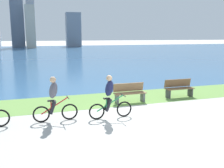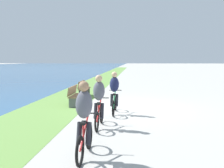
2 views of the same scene
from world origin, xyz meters
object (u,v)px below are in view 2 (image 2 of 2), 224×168
cyclist_trailing (99,101)px  bench_near_path (83,89)px  cyclist_lead (114,93)px  cyclist_distant_rear (84,120)px  bench_far_along_path (75,96)px

cyclist_trailing → bench_near_path: bearing=16.2°
cyclist_lead → cyclist_distant_rear: (-4.34, 0.29, 0.00)m
cyclist_lead → cyclist_trailing: size_ratio=1.03×
cyclist_trailing → bench_far_along_path: 4.00m
cyclist_lead → bench_near_path: size_ratio=1.13×
cyclist_lead → bench_near_path: 4.92m
cyclist_distant_rear → bench_near_path: bearing=12.2°
cyclist_lead → bench_near_path: (4.40, 2.17, -0.38)m
cyclist_distant_rear → bench_far_along_path: (5.96, 1.68, -0.38)m
bench_near_path → cyclist_lead: bearing=-153.7°
cyclist_trailing → cyclist_distant_rear: 2.34m
cyclist_distant_rear → bench_near_path: (8.75, 1.89, -0.38)m
bench_near_path → bench_far_along_path: size_ratio=1.00×
bench_near_path → bench_far_along_path: same height
cyclist_trailing → cyclist_distant_rear: size_ratio=0.99×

